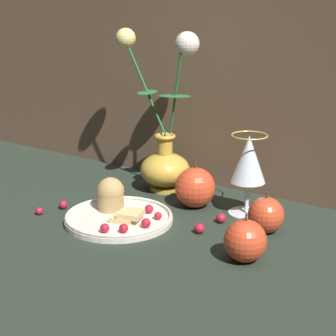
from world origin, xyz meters
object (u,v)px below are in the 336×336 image
(plate_with_pastries, at_px, (117,212))
(apple_beside_vase, at_px, (195,187))
(apple_at_table_edge, at_px, (266,215))
(apple_near_glass, at_px, (245,241))
(wine_glass, at_px, (248,162))
(vase, at_px, (164,146))

(plate_with_pastries, xyz_separation_m, apple_beside_vase, (0.09, 0.15, 0.02))
(apple_beside_vase, relative_size, apple_at_table_edge, 1.21)
(apple_near_glass, bearing_deg, apple_beside_vase, 140.16)
(wine_glass, distance_m, apple_near_glass, 0.23)
(wine_glass, xyz_separation_m, apple_beside_vase, (-0.11, -0.03, -0.06))
(plate_with_pastries, distance_m, apple_beside_vase, 0.17)
(vase, relative_size, wine_glass, 2.17)
(plate_with_pastries, distance_m, apple_at_table_edge, 0.28)
(vase, relative_size, apple_beside_vase, 3.68)
(wine_glass, xyz_separation_m, apple_near_glass, (0.09, -0.19, -0.07))
(apple_near_glass, xyz_separation_m, apple_at_table_edge, (-0.02, 0.13, -0.00))
(plate_with_pastries, relative_size, apple_at_table_edge, 2.64)
(vase, xyz_separation_m, plate_with_pastries, (0.03, -0.20, -0.08))
(plate_with_pastries, relative_size, apple_beside_vase, 2.19)
(apple_near_glass, bearing_deg, vase, 144.89)
(apple_beside_vase, xyz_separation_m, apple_at_table_edge, (0.18, -0.04, -0.01))
(vase, distance_m, apple_near_glass, 0.39)
(vase, height_order, apple_near_glass, vase)
(vase, distance_m, wine_glass, 0.22)
(vase, height_order, plate_with_pastries, vase)
(plate_with_pastries, xyz_separation_m, wine_glass, (0.19, 0.17, 0.09))
(vase, height_order, wine_glass, vase)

